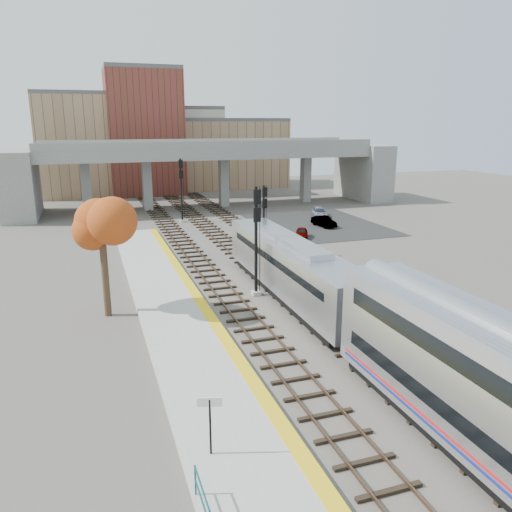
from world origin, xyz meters
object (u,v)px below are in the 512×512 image
object	(u,v)px
car_a	(302,233)
car_b	(324,221)
signal_mast_mid	(264,223)
tree	(102,231)
signal_mast_far	(181,190)
car_c	(319,212)
locomotive	(291,267)
signal_mast_near	(256,241)

from	to	relation	value
car_a	car_b	distance (m)	6.56
signal_mast_mid	tree	world-z (taller)	tree
car_a	signal_mast_far	bearing A→B (deg)	153.67
signal_mast_far	car_b	bearing A→B (deg)	-28.25
car_a	car_c	bearing A→B (deg)	79.96
car_c	signal_mast_far	bearing A→B (deg)	-170.22
tree	car_c	size ratio (longest dim) A/B	1.80
signal_mast_mid	signal_mast_far	xyz separation A→B (m)	(-4.10, 18.35, 0.83)
locomotive	car_b	distance (m)	25.18
locomotive	signal_mast_mid	size ratio (longest dim) A/B	2.92
signal_mast_mid	tree	xyz separation A→B (m)	(-14.29, -10.47, 2.37)
locomotive	tree	bearing A→B (deg)	176.33
signal_mast_mid	car_c	size ratio (longest dim) A/B	1.58
car_c	locomotive	bearing A→B (deg)	-101.50
car_b	signal_mast_near	bearing A→B (deg)	-135.49
signal_mast_near	signal_mast_mid	world-z (taller)	signal_mast_near
signal_mast_near	car_a	size ratio (longest dim) A/B	2.50
signal_mast_mid	signal_mast_far	size ratio (longest dim) A/B	0.84
car_a	car_b	bearing A→B (deg)	67.28
car_c	car_b	bearing A→B (deg)	-92.77
signal_mast_near	signal_mast_mid	distance (m)	10.77
signal_mast_far	signal_mast_near	bearing A→B (deg)	-90.00
signal_mast_mid	tree	distance (m)	17.87
signal_mast_near	signal_mast_far	bearing A→B (deg)	90.00
locomotive	car_a	size ratio (longest dim) A/B	6.14
locomotive	signal_mast_near	size ratio (longest dim) A/B	2.46
locomotive	signal_mast_near	distance (m)	3.01
signal_mast_near	tree	world-z (taller)	signal_mast_near
car_b	signal_mast_far	bearing A→B (deg)	143.36
car_b	car_c	size ratio (longest dim) A/B	0.90
signal_mast_near	signal_mast_far	xyz separation A→B (m)	(0.00, 28.28, -0.01)
car_b	car_a	bearing A→B (deg)	-145.31
signal_mast_near	signal_mast_mid	xyz separation A→B (m)	(4.10, 9.93, -0.84)
tree	car_a	xyz separation A→B (m)	(20.61, 16.17, -4.94)
signal_mast_near	car_c	xyz separation A→B (m)	(17.36, 25.83, -3.33)
signal_mast_mid	signal_mast_far	bearing A→B (deg)	102.59
signal_mast_near	signal_mast_mid	bearing A→B (deg)	67.56
tree	car_c	distance (m)	38.45
car_a	car_b	xyz separation A→B (m)	(4.79, 4.48, 0.08)
signal_mast_far	car_b	distance (m)	17.58
locomotive	signal_mast_mid	distance (m)	11.47
car_c	signal_mast_mid	bearing A→B (deg)	-112.00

